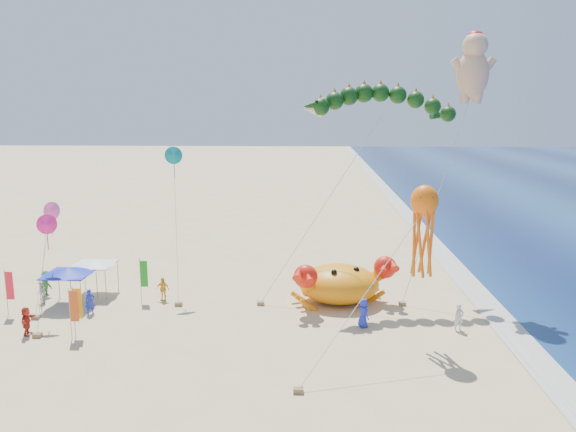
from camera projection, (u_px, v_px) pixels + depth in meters
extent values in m
plane|color=#D1B784|center=(317.00, 319.00, 36.82)|extent=(320.00, 320.00, 0.00)
plane|color=silver|center=(502.00, 322.00, 36.34)|extent=(320.00, 320.00, 0.00)
ellipsoid|color=orange|center=(339.00, 284.00, 39.78)|extent=(7.07, 6.55, 2.72)
sphere|color=red|center=(296.00, 272.00, 38.55)|extent=(1.62, 1.62, 1.62)
sphere|color=black|center=(327.00, 271.00, 38.65)|extent=(0.42, 0.42, 0.42)
sphere|color=red|center=(385.00, 273.00, 38.31)|extent=(1.62, 1.62, 1.62)
sphere|color=black|center=(352.00, 271.00, 38.58)|extent=(0.42, 0.42, 0.42)
cone|color=black|center=(310.00, 105.00, 40.57)|extent=(1.57, 1.16, 1.28)
cylinder|color=#B2B2B2|center=(323.00, 207.00, 39.94)|extent=(8.68, 4.08, 13.03)
cube|color=olive|center=(261.00, 303.00, 39.39)|extent=(0.50, 0.35, 0.25)
ellipsoid|color=#DAA585|center=(473.00, 74.00, 39.86)|extent=(2.27, 1.87, 3.35)
sphere|color=#DAA585|center=(475.00, 45.00, 39.28)|extent=(1.75, 1.75, 1.75)
ellipsoid|color=red|center=(475.00, 36.00, 39.26)|extent=(1.13, 1.13, 0.79)
cylinder|color=#B2B2B2|center=(437.00, 197.00, 39.72)|extent=(5.02, 3.94, 14.50)
cube|color=olive|center=(402.00, 304.00, 39.32)|extent=(0.50, 0.35, 0.25)
ellipsoid|color=#FF660D|center=(424.00, 201.00, 31.76)|extent=(1.58, 1.42, 1.82)
cylinder|color=#B2B2B2|center=(366.00, 293.00, 29.60)|extent=(7.02, 6.49, 7.83)
cube|color=olive|center=(298.00, 390.00, 27.34)|extent=(0.50, 0.35, 0.25)
cylinder|color=gray|center=(41.00, 296.00, 38.04)|extent=(0.06, 0.06, 2.20)
cylinder|color=gray|center=(81.00, 296.00, 37.93)|extent=(0.06, 0.06, 2.20)
cylinder|color=gray|center=(59.00, 283.00, 40.79)|extent=(0.06, 0.06, 2.20)
cylinder|color=gray|center=(97.00, 283.00, 40.67)|extent=(0.06, 0.06, 2.20)
cube|color=#1424B3|center=(68.00, 274.00, 39.14)|extent=(3.04, 3.04, 0.08)
cone|color=#1424B3|center=(68.00, 271.00, 39.09)|extent=(3.35, 3.35, 0.45)
cylinder|color=gray|center=(70.00, 285.00, 40.41)|extent=(0.06, 0.06, 2.20)
cylinder|color=gray|center=(106.00, 285.00, 40.31)|extent=(0.06, 0.06, 2.20)
cylinder|color=gray|center=(85.00, 274.00, 42.94)|extent=(0.06, 0.06, 2.20)
cylinder|color=gray|center=(118.00, 275.00, 42.84)|extent=(0.06, 0.06, 2.20)
cube|color=white|center=(94.00, 265.00, 41.40)|extent=(2.82, 2.82, 0.08)
cone|color=white|center=(94.00, 261.00, 41.36)|extent=(3.10, 3.10, 0.45)
cylinder|color=gray|center=(74.00, 311.00, 33.76)|extent=(0.05, 0.05, 3.20)
cube|color=yellow|center=(78.00, 304.00, 33.65)|extent=(0.50, 0.04, 1.90)
cylinder|color=gray|center=(70.00, 314.00, 33.33)|extent=(0.05, 0.05, 3.20)
cube|color=#CE4C19|center=(74.00, 306.00, 33.22)|extent=(0.50, 0.04, 1.90)
cylinder|color=gray|center=(6.00, 293.00, 37.10)|extent=(0.05, 0.05, 3.20)
cube|color=red|center=(10.00, 286.00, 36.99)|extent=(0.50, 0.04, 1.90)
cylinder|color=gray|center=(141.00, 281.00, 39.72)|extent=(0.05, 0.05, 3.20)
cube|color=#18911C|center=(144.00, 274.00, 39.61)|extent=(0.50, 0.04, 1.90)
imported|color=#1F2EB7|center=(90.00, 302.00, 37.53)|extent=(0.75, 0.72, 1.74)
imported|color=#216325|center=(46.00, 283.00, 41.32)|extent=(1.37, 1.28, 1.86)
imported|color=#222FC6|center=(363.00, 313.00, 35.34)|extent=(0.95, 1.09, 1.89)
imported|color=beige|center=(41.00, 292.00, 39.66)|extent=(0.81, 0.92, 1.58)
imported|color=silver|center=(459.00, 317.00, 34.79)|extent=(0.74, 0.60, 1.74)
imported|color=yellow|center=(163.00, 289.00, 40.21)|extent=(1.08, 0.65, 1.71)
imported|color=#B32A1C|center=(27.00, 321.00, 34.14)|extent=(0.65, 1.68, 1.77)
cone|color=#F451B2|center=(51.00, 211.00, 38.97)|extent=(1.30, 0.51, 1.32)
cylinder|color=#B2B2B2|center=(48.00, 262.00, 38.12)|extent=(0.55, 3.04, 6.36)
cube|color=olive|center=(45.00, 315.00, 37.26)|extent=(0.50, 0.35, 0.25)
cone|color=#FF1C91|center=(46.00, 224.00, 35.90)|extent=(1.30, 0.51, 1.32)
cylinder|color=#B2B2B2|center=(43.00, 278.00, 35.03)|extent=(0.55, 3.04, 6.08)
cube|color=olive|center=(40.00, 334.00, 34.14)|extent=(0.50, 0.35, 0.25)
cone|color=#0C848E|center=(174.00, 155.00, 40.85)|extent=(1.30, 0.51, 1.32)
cylinder|color=#B2B2B2|center=(175.00, 228.00, 40.35)|extent=(0.55, 3.04, 9.99)
cube|color=olive|center=(176.00, 301.00, 39.84)|extent=(0.50, 0.35, 0.25)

